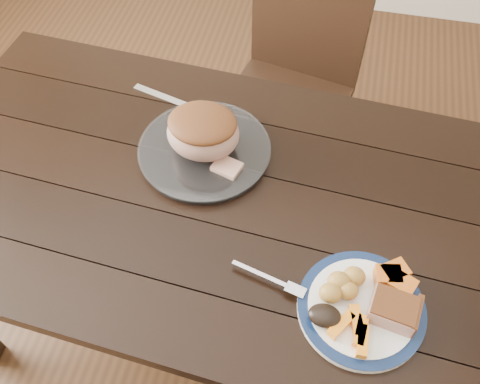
% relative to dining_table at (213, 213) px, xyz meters
% --- Properties ---
extents(ground, '(4.00, 4.00, 0.00)m').
position_rel_dining_table_xyz_m(ground, '(0.00, 0.00, -0.66)').
color(ground, '#472B16').
rests_on(ground, ground).
extents(dining_table, '(1.66, 1.01, 0.75)m').
position_rel_dining_table_xyz_m(dining_table, '(0.00, 0.00, 0.00)').
color(dining_table, black).
rests_on(dining_table, ground).
extents(chair_far, '(0.50, 0.51, 0.93)m').
position_rel_dining_table_xyz_m(chair_far, '(0.12, 0.74, -0.13)').
color(chair_far, black).
rests_on(chair_far, ground).
extents(dinner_plate, '(0.28, 0.28, 0.02)m').
position_rel_dining_table_xyz_m(dinner_plate, '(0.40, -0.24, 0.10)').
color(dinner_plate, white).
rests_on(dinner_plate, dining_table).
extents(plate_rim, '(0.28, 0.28, 0.02)m').
position_rel_dining_table_xyz_m(plate_rim, '(0.40, -0.24, 0.11)').
color(plate_rim, '#0C1C3E').
rests_on(plate_rim, dinner_plate).
extents(serving_platter, '(0.34, 0.34, 0.02)m').
position_rel_dining_table_xyz_m(serving_platter, '(-0.05, 0.12, 0.10)').
color(serving_platter, white).
rests_on(serving_platter, dining_table).
extents(pork_slice, '(0.11, 0.09, 0.04)m').
position_rel_dining_table_xyz_m(pork_slice, '(0.46, -0.25, 0.13)').
color(pork_slice, tan).
rests_on(pork_slice, dinner_plate).
extents(roasted_potatoes, '(0.10, 0.10, 0.04)m').
position_rel_dining_table_xyz_m(roasted_potatoes, '(0.35, -0.21, 0.13)').
color(roasted_potatoes, gold).
rests_on(roasted_potatoes, dinner_plate).
extents(carrot_batons, '(0.09, 0.11, 0.02)m').
position_rel_dining_table_xyz_m(carrot_batons, '(0.39, -0.30, 0.12)').
color(carrot_batons, orange).
rests_on(carrot_batons, dinner_plate).
extents(pumpkin_wedges, '(0.10, 0.09, 0.04)m').
position_rel_dining_table_xyz_m(pumpkin_wedges, '(0.46, -0.17, 0.13)').
color(pumpkin_wedges, orange).
rests_on(pumpkin_wedges, dinner_plate).
extents(dark_mushroom, '(0.07, 0.05, 0.03)m').
position_rel_dining_table_xyz_m(dark_mushroom, '(0.32, -0.29, 0.13)').
color(dark_mushroom, black).
rests_on(dark_mushroom, dinner_plate).
extents(fork, '(0.18, 0.06, 0.00)m').
position_rel_dining_table_xyz_m(fork, '(0.20, -0.22, 0.11)').
color(fork, silver).
rests_on(fork, dinner_plate).
extents(roast_joint, '(0.19, 0.16, 0.12)m').
position_rel_dining_table_xyz_m(roast_joint, '(-0.05, 0.12, 0.17)').
color(roast_joint, '#A87667').
rests_on(roast_joint, serving_platter).
extents(cut_slice, '(0.08, 0.07, 0.02)m').
position_rel_dining_table_xyz_m(cut_slice, '(0.03, 0.07, 0.12)').
color(cut_slice, tan).
rests_on(cut_slice, serving_platter).
extents(carving_knife, '(0.31, 0.11, 0.01)m').
position_rel_dining_table_xyz_m(carving_knife, '(-0.10, 0.27, 0.10)').
color(carving_knife, silver).
rests_on(carving_knife, dining_table).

